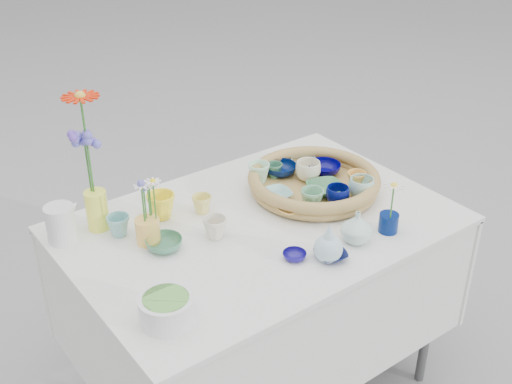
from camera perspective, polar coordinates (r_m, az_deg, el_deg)
wicker_tray at (r=2.30m, az=5.16°, el=0.89°), size 0.47×0.47×0.08m
tray_ceramic_0 at (r=2.39m, az=2.18°, el=2.03°), size 0.14×0.14×0.04m
tray_ceramic_1 at (r=2.40m, az=6.09°, el=2.09°), size 0.14×0.14×0.04m
tray_ceramic_2 at (r=2.31m, az=8.90°, el=1.03°), size 0.08×0.08×0.06m
tray_ceramic_3 at (r=2.27m, az=6.15°, el=0.31°), size 0.16×0.16×0.03m
tray_ceramic_4 at (r=2.16m, az=5.00°, el=-0.67°), size 0.09×0.09×0.07m
tray_ceramic_5 at (r=2.23m, az=1.81°, el=-0.25°), size 0.12×0.12×0.03m
tray_ceramic_6 at (r=2.32m, az=0.26°, el=1.72°), size 0.08×0.08×0.07m
tray_ceramic_7 at (r=2.34m, az=4.65°, el=1.90°), size 0.11×0.11×0.07m
tray_ceramic_8 at (r=2.46m, az=4.21°, el=2.72°), size 0.11×0.11×0.03m
tray_ceramic_9 at (r=2.20m, az=7.25°, el=-0.30°), size 0.10×0.10×0.06m
tray_ceramic_10 at (r=2.15m, az=3.01°, el=-1.53°), size 0.10×0.10×0.02m
tray_ceramic_11 at (r=2.26m, az=9.35°, el=0.40°), size 0.10×0.10×0.07m
tray_ceramic_12 at (r=2.36m, az=1.66°, el=1.93°), size 0.07×0.07×0.05m
loose_ceramic_0 at (r=2.16m, az=-8.43°, el=-1.24°), size 0.11×0.11×0.09m
loose_ceramic_1 at (r=2.18m, az=-4.82°, el=-1.09°), size 0.08×0.08×0.06m
loose_ceramic_2 at (r=2.01m, az=-8.18°, el=-4.59°), size 0.12×0.12×0.04m
loose_ceramic_3 at (r=2.04m, az=-3.67°, el=-3.21°), size 0.10×0.10×0.07m
loose_ceramic_4 at (r=1.95m, az=3.44°, el=-5.68°), size 0.07×0.07×0.02m
loose_ceramic_5 at (r=2.10m, az=-12.11°, el=-2.94°), size 0.09×0.09×0.07m
loose_ceramic_6 at (r=1.97m, az=6.64°, el=-5.58°), size 0.12×0.12×0.02m
fluted_bowl at (r=1.73m, az=-7.95°, el=-10.29°), size 0.17×0.17×0.08m
bud_vase_paleblue at (r=1.92m, az=6.47°, el=-4.45°), size 0.11×0.11×0.14m
bud_vase_seafoam at (r=2.03m, az=8.96°, el=-3.10°), size 0.12×0.12×0.11m
bud_vase_cobalt at (r=2.11m, az=11.70°, el=-2.69°), size 0.08×0.08×0.06m
single_daisy at (r=2.05m, az=12.01°, el=-0.86°), size 0.10×0.10×0.14m
tall_vase_yellow at (r=2.13m, az=-13.95°, el=-1.57°), size 0.07×0.07×0.13m
gerbera at (r=2.03m, az=-14.77°, el=3.99°), size 0.15×0.15×0.34m
hydrangea at (r=2.07m, az=-14.73°, el=2.28°), size 0.08×0.08×0.25m
white_pitcher at (r=2.10m, az=-16.96°, el=-2.73°), size 0.14×0.12×0.12m
daisy_cup at (r=2.04m, az=-9.59°, el=-3.42°), size 0.10×0.10×0.08m
daisy_posy at (r=1.98m, az=-9.58°, el=-0.45°), size 0.10×0.10×0.15m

